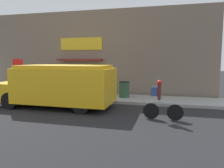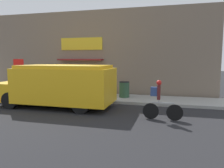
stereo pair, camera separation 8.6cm
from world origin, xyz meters
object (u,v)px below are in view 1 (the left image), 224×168
cyclist (160,100)px  stop_sign_post (19,70)px  school_bus (59,85)px  trash_bin (124,89)px

cyclist → stop_sign_post: bearing=161.9°
school_bus → stop_sign_post: 4.47m
school_bus → stop_sign_post: bearing=151.6°
stop_sign_post → trash_bin: bearing=5.6°
school_bus → cyclist: school_bus is taller
cyclist → trash_bin: (-2.23, 3.75, -0.16)m
school_bus → cyclist: 5.10m
school_bus → cyclist: bearing=-11.5°
school_bus → trash_bin: (2.76, 2.75, -0.50)m
cyclist → trash_bin: 4.36m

